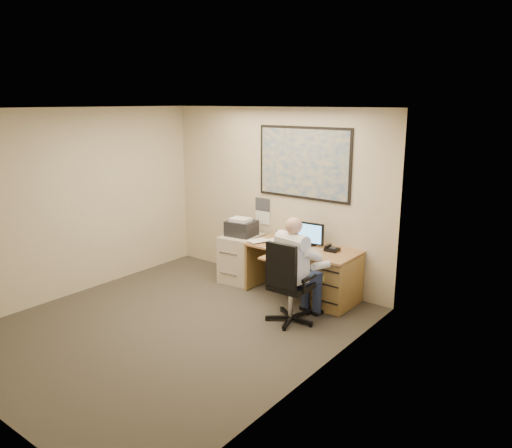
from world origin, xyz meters
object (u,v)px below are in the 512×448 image
Objects in this scene: filing_cabinet at (242,254)px; office_chair at (288,299)px; desk at (323,272)px; person at (293,270)px.

filing_cabinet is 0.93× the size of office_chair.
person is (0.01, -0.79, 0.25)m from desk.
desk is 1.46× the size of office_chair.
desk is at bearing -5.43° from filing_cabinet.
office_chair is at bearing -80.75° from person.
desk is at bearing 100.35° from person.
desk is at bearing 89.15° from office_chair.
desk is 1.16× the size of person.
desk is 1.57× the size of filing_cabinet.
filing_cabinet is (-1.46, -0.03, -0.00)m from desk.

